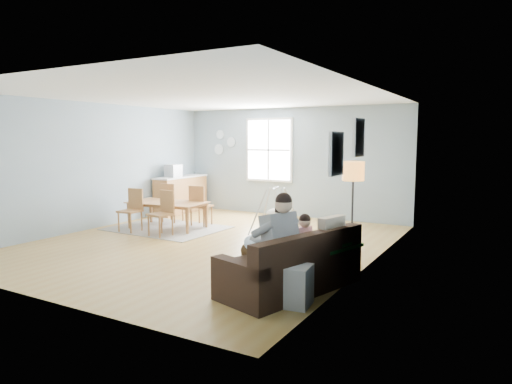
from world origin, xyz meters
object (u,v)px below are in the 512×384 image
Objects in this scene: storage_cube at (291,285)px; counter at (181,194)px; chair_se at (163,210)px; chair_nw at (170,200)px; sofa at (294,269)px; chair_ne at (199,203)px; toddler at (299,237)px; dining_table at (167,215)px; father at (272,240)px; chair_sw at (133,207)px; baby_swing at (275,213)px; floor_lamp at (353,180)px; monitor at (173,171)px.

storage_cube is 7.14m from counter.
chair_nw is at bearing 124.76° from chair_se.
chair_ne is at bearing 141.43° from sofa.
toddler reaches higher than counter.
dining_table is at bearing 152.23° from toddler.
counter is at bearing 138.54° from father.
toddler is 3.99m from chair_se.
toddler is at bearing -19.27° from chair_sw.
storage_cube is 0.43× the size of baby_swing.
chair_nw is at bearing 143.99° from storage_cube.
floor_lamp reaches higher than chair_ne.
dining_table is at bearing 125.29° from chair_se.
floor_lamp is at bearing 78.25° from sofa.
father reaches higher than counter.
dining_table is at bearing -162.28° from baby_swing.
chair_sw is 0.81× the size of baby_swing.
dining_table is 2.38m from baby_swing.
toddler is 3.41m from baby_swing.
father is at bearing -130.51° from sofa.
chair_nw is at bearing 146.89° from sofa.
sofa is 0.51m from storage_cube.
counter is at bearing 115.75° from dining_table.
storage_cube is 0.29× the size of dining_table.
baby_swing is at bearing -18.50° from counter.
storage_cube is 1.27× the size of monitor.
floor_lamp is 3.37× the size of storage_cube.
chair_ne is (0.45, 0.57, 0.22)m from dining_table.
toddler is at bearing -57.55° from baby_swing.
toddler is at bearing -35.40° from monitor.
chair_nw reaches higher than storage_cube.
chair_se is (-3.69, 1.76, 0.23)m from sofa.
sofa is 1.89× the size of baby_swing.
toddler is 0.85× the size of chair_ne.
monitor is at bearing 120.32° from dining_table.
chair_sw is 0.99× the size of chair_se.
storage_cube is 0.53× the size of chair_sw.
baby_swing is at bearing 119.82° from storage_cube.
chair_se reaches higher than storage_cube.
chair_se is at bearing 150.34° from father.
sofa is 4.68m from chair_ne.
chair_nw is at bearing -53.93° from monitor.
counter reaches higher than chair_sw.
sofa is 1.31× the size of floor_lamp.
monitor is at bearing 144.60° from toddler.
father is at bearing -41.46° from counter.
chair_sw is 0.98× the size of chair_nw.
storage_cube is at bearing -38.95° from monitor.
counter is (-0.70, 1.26, -0.03)m from chair_nw.
chair_se is 2.87m from counter.
chair_nw is (-0.82, 1.18, 0.01)m from chair_se.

